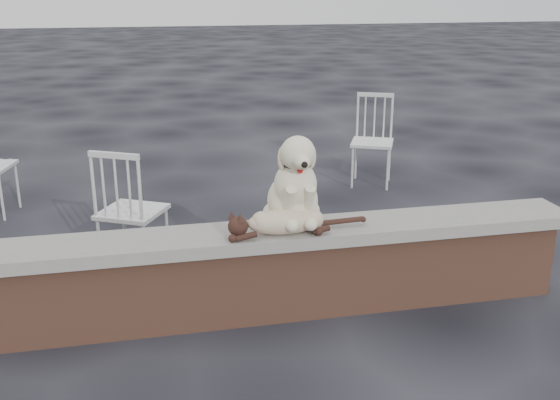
{
  "coord_description": "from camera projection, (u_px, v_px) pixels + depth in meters",
  "views": [
    {
      "loc": [
        0.34,
        -3.7,
        2.03
      ],
      "look_at": [
        1.19,
        0.2,
        0.7
      ],
      "focal_mm": 41.81,
      "sensor_mm": 36.0,
      "label": 1
    }
  ],
  "objects": [
    {
      "name": "ground",
      "position": [
        98.0,
        331.0,
        4.0
      ],
      "size": [
        60.0,
        60.0,
        0.0
      ],
      "primitive_type": "plane",
      "color": "black",
      "rests_on": "ground"
    },
    {
      "name": "brick_wall",
      "position": [
        94.0,
        294.0,
        3.92
      ],
      "size": [
        6.0,
        0.3,
        0.5
      ],
      "primitive_type": "cube",
      "color": "brown",
      "rests_on": "ground"
    },
    {
      "name": "capstone",
      "position": [
        90.0,
        250.0,
        3.83
      ],
      "size": [
        6.2,
        0.4,
        0.08
      ],
      "primitive_type": "cube",
      "color": "slate",
      "rests_on": "brick_wall"
    },
    {
      "name": "dog",
      "position": [
        293.0,
        178.0,
        4.03
      ],
      "size": [
        0.4,
        0.53,
        0.61
      ],
      "primitive_type": null,
      "rotation": [
        0.0,
        0.0,
        -0.0
      ],
      "color": "beige",
      "rests_on": "capstone"
    },
    {
      "name": "cat",
      "position": [
        285.0,
        220.0,
        3.94
      ],
      "size": [
        1.05,
        0.25,
        0.18
      ],
      "primitive_type": null,
      "rotation": [
        0.0,
        0.0,
        -0.0
      ],
      "color": "tan",
      "rests_on": "capstone"
    },
    {
      "name": "chair_d",
      "position": [
        372.0,
        141.0,
        6.78
      ],
      "size": [
        0.74,
        0.74,
        0.94
      ],
      "primitive_type": null,
      "rotation": [
        0.0,
        0.0,
        -0.42
      ],
      "color": "silver",
      "rests_on": "ground"
    },
    {
      "name": "chair_c",
      "position": [
        132.0,
        209.0,
        4.73
      ],
      "size": [
        0.76,
        0.76,
        0.94
      ],
      "primitive_type": null,
      "rotation": [
        0.0,
        0.0,
        2.64
      ],
      "color": "silver",
      "rests_on": "ground"
    }
  ]
}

